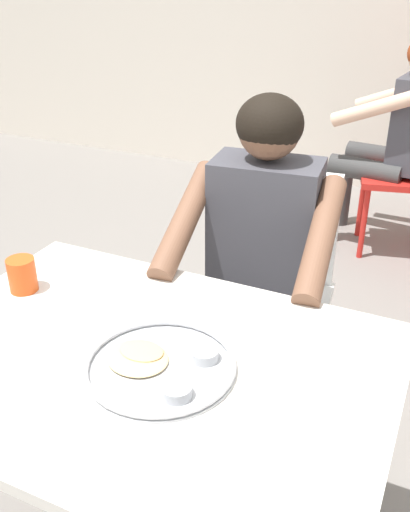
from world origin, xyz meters
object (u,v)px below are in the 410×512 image
at_px(table_foreground, 144,385).
at_px(patron_background, 398,126).
at_px(thali_tray, 161,365).
at_px(drinking_cup, 22,274).
at_px(diner_foreground, 257,253).
at_px(chair_foreground, 271,277).

xyz_separation_m(table_foreground, patron_background, (0.21, 2.40, 0.06)).
xyz_separation_m(table_foreground, thali_tray, (0.06, -0.02, 0.09)).
bearing_deg(drinking_cup, diner_foreground, 47.17).
distance_m(thali_tray, patron_background, 2.42).
height_order(table_foreground, drinking_cup, drinking_cup).
relative_size(diner_foreground, patron_background, 0.99).
bearing_deg(patron_background, thali_tray, -93.72).
xyz_separation_m(table_foreground, drinking_cup, (-0.44, 0.12, 0.13)).
bearing_deg(patron_background, table_foreground, -95.11).
height_order(table_foreground, patron_background, patron_background).
bearing_deg(thali_tray, drinking_cup, 164.39).
distance_m(table_foreground, diner_foreground, 0.64).
relative_size(table_foreground, patron_background, 0.93).
relative_size(table_foreground, thali_tray, 3.33).
height_order(drinking_cup, chair_foreground, chair_foreground).
height_order(drinking_cup, patron_background, patron_background).
height_order(thali_tray, diner_foreground, diner_foreground).
relative_size(drinking_cup, diner_foreground, 0.08).
bearing_deg(drinking_cup, table_foreground, -15.37).
relative_size(drinking_cup, chair_foreground, 0.11).
relative_size(thali_tray, patron_background, 0.28).
distance_m(table_foreground, chair_foreground, 0.88).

